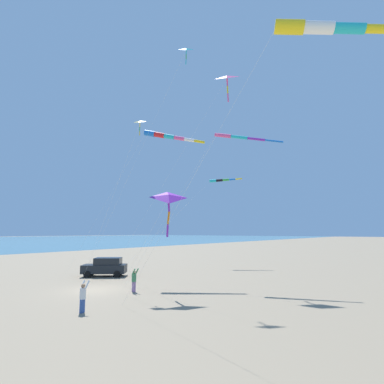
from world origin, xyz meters
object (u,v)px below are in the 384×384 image
at_px(kite_windsock_green_low_center, 327,28).
at_px(kite_delta_white_trailing, 139,123).
at_px(cooler_box, 91,272).
at_px(person_adult_flyer, 134,279).
at_px(kite_windsock_checkered_midright, 221,180).
at_px(kite_windsock_striped_overhead, 238,137).
at_px(kite_delta_small_distant, 186,51).
at_px(person_child_green_jacket, 83,295).
at_px(kite_windsock_red_high_left, 166,136).
at_px(kite_delta_teal_far_right, 227,78).
at_px(parked_car, 105,267).
at_px(kite_delta_blue_topmost, 168,198).

relative_size(kite_windsock_green_low_center, kite_delta_white_trailing, 1.09).
bearing_deg(cooler_box, person_adult_flyer, 160.35).
distance_m(kite_delta_white_trailing, kite_windsock_checkered_midright, 18.69).
bearing_deg(kite_delta_white_trailing, kite_windsock_green_low_center, 161.55).
xyz_separation_m(kite_windsock_striped_overhead, kite_delta_small_distant, (3.27, 4.11, 8.22)).
bearing_deg(person_child_green_jacket, cooler_box, -36.25).
distance_m(kite_windsock_green_low_center, kite_windsock_red_high_left, 21.19).
bearing_deg(kite_windsock_checkered_midright, kite_delta_teal_far_right, 125.04).
relative_size(cooler_box, kite_delta_small_distant, 0.03).
distance_m(parked_car, person_child_green_jacket, 14.03).
bearing_deg(kite_windsock_green_low_center, kite_windsock_checkered_midright, -50.50).
xyz_separation_m(parked_car, kite_delta_teal_far_right, (-10.57, -6.79, 19.87)).
bearing_deg(kite_delta_blue_topmost, kite_delta_small_distant, -66.24).
bearing_deg(kite_windsock_red_high_left, kite_windsock_green_low_center, 150.07).
distance_m(kite_windsock_checkered_midright, kite_windsock_red_high_left, 13.90).
distance_m(kite_windsock_green_low_center, kite_delta_blue_topmost, 14.36).
bearing_deg(kite_delta_teal_far_right, kite_delta_white_trailing, 62.69).
bearing_deg(parked_car, kite_windsock_green_low_center, 162.60).
height_order(kite_windsock_checkered_midright, kite_delta_blue_topmost, kite_windsock_checkered_midright).
bearing_deg(kite_windsock_checkered_midright, cooler_box, 68.74).
relative_size(person_child_green_jacket, kite_delta_white_trailing, 0.12).
bearing_deg(kite_delta_blue_topmost, parked_car, -14.93).
bearing_deg(cooler_box, kite_windsock_red_high_left, -160.06).
bearing_deg(kite_windsock_striped_overhead, parked_car, 24.72).
height_order(person_child_green_jacket, kite_delta_teal_far_right, kite_delta_teal_far_right).
distance_m(cooler_box, kite_windsock_red_high_left, 16.59).
bearing_deg(kite_delta_white_trailing, kite_windsock_checkered_midright, -81.82).
height_order(kite_windsock_checkered_midright, kite_delta_teal_far_right, kite_delta_teal_far_right).
distance_m(kite_delta_small_distant, kite_delta_blue_topmost, 15.66).
bearing_deg(cooler_box, kite_delta_small_distant, -173.94).
relative_size(kite_windsock_green_low_center, kite_delta_blue_topmost, 1.56).
bearing_deg(cooler_box, person_child_green_jacket, 143.75).
xyz_separation_m(parked_car, person_child_green_jacket, (-10.43, 9.39, -0.01)).
distance_m(kite_delta_white_trailing, kite_delta_teal_far_right, 11.52).
distance_m(cooler_box, kite_delta_small_distant, 24.69).
bearing_deg(kite_windsock_green_low_center, cooler_box, -16.25).
distance_m(cooler_box, kite_windsock_checkered_midright, 21.09).
bearing_deg(kite_windsock_striped_overhead, kite_delta_blue_topmost, 81.50).
bearing_deg(person_child_green_jacket, kite_delta_small_distant, -82.84).
relative_size(cooler_box, kite_windsock_striped_overhead, 0.04).
bearing_deg(kite_delta_blue_topmost, kite_windsock_striped_overhead, -98.50).
distance_m(parked_car, person_adult_flyer, 9.05).
bearing_deg(parked_car, kite_delta_teal_far_right, -147.30).
bearing_deg(cooler_box, kite_windsock_checkered_midright, -111.26).
xyz_separation_m(cooler_box, kite_delta_small_distant, (-11.84, -1.26, 21.62)).
xyz_separation_m(kite_windsock_checkered_midright, kite_delta_blue_topmost, (-7.43, 19.67, -4.82)).
xyz_separation_m(cooler_box, kite_windsock_red_high_left, (-7.95, -2.88, 14.28)).
height_order(kite_windsock_green_low_center, kite_windsock_checkered_midright, kite_windsock_green_low_center).
bearing_deg(person_adult_flyer, kite_delta_blue_topmost, -165.50).
relative_size(person_adult_flyer, kite_delta_blue_topmost, 0.17).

